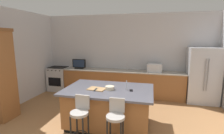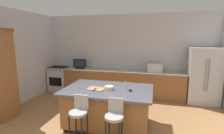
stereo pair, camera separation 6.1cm
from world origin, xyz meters
TOP-DOWN VIEW (x-y plane):
  - wall_back at (0.00, 4.19)m, footprint 6.58×0.12m
  - wall_left at (-3.09, 2.09)m, footprint 0.12×4.59m
  - counter_back at (-0.09, 3.81)m, footprint 4.28×0.62m
  - kitchen_island at (-0.01, 1.63)m, footprint 2.00×1.30m
  - refrigerator at (2.52, 3.76)m, footprint 0.92×0.74m
  - range_oven at (-2.61, 3.80)m, footprint 0.74×0.63m
  - microwave at (1.03, 3.81)m, footprint 0.48×0.36m
  - tv_monitor at (-1.70, 3.75)m, footprint 0.51×0.16m
  - sink_faucet_back at (0.08, 3.91)m, footprint 0.02×0.02m
  - sink_faucet_island at (0.40, 1.63)m, footprint 0.02×0.02m
  - bar_stool_left at (-0.34, 0.78)m, footprint 0.34×0.34m
  - bar_stool_right at (0.34, 0.82)m, footprint 0.34×0.34m
  - fruit_bowl at (0.03, 1.57)m, footprint 0.20×0.20m
  - cell_phone at (0.51, 1.61)m, footprint 0.09×0.16m
  - tv_remote at (-0.26, 1.46)m, footprint 0.05×0.17m
  - cutting_board at (-0.26, 1.52)m, footprint 0.42×0.32m

SIDE VIEW (x-z plane):
  - counter_back at x=-0.09m, z-range 0.00..0.91m
  - range_oven at x=-2.61m, z-range 0.00..0.93m
  - kitchen_island at x=-0.01m, z-range 0.01..0.92m
  - bar_stool_right at x=0.34m, z-range 0.09..1.06m
  - bar_stool_left at x=-0.34m, z-range 0.10..1.08m
  - refrigerator at x=2.52m, z-range 0.00..1.76m
  - cell_phone at x=0.51m, z-range 0.91..0.92m
  - cutting_board at x=-0.26m, z-range 0.91..0.93m
  - tv_remote at x=-0.26m, z-range 0.91..0.93m
  - fruit_bowl at x=0.03m, z-range 0.91..0.99m
  - sink_faucet_island at x=0.40m, z-range 0.91..1.13m
  - sink_faucet_back at x=0.08m, z-range 0.91..1.15m
  - microwave at x=1.03m, z-range 0.91..1.20m
  - tv_monitor at x=-1.70m, z-range 0.90..1.26m
  - wall_back at x=0.00m, z-range 0.00..2.89m
  - wall_left at x=-3.09m, z-range 0.00..2.89m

